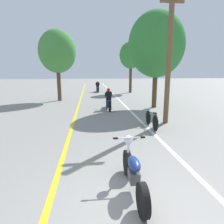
# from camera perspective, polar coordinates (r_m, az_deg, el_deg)

# --- Properties ---
(ground_plane) EXTENTS (120.00, 120.00, 0.00)m
(ground_plane) POSITION_cam_1_polar(r_m,az_deg,el_deg) (4.04, 8.34, -27.09)
(ground_plane) COLOR gray
(lane_stripe_center) EXTENTS (0.14, 48.00, 0.01)m
(lane_stripe_center) POSITION_cam_1_polar(r_m,az_deg,el_deg) (15.96, -9.34, 2.55)
(lane_stripe_center) COLOR yellow
(lane_stripe_center) RESTS_ON ground
(lane_stripe_edge) EXTENTS (0.14, 48.00, 0.01)m
(lane_stripe_edge) POSITION_cam_1_polar(r_m,az_deg,el_deg) (16.14, 2.76, 2.79)
(lane_stripe_edge) COLOR white
(lane_stripe_edge) RESTS_ON ground
(utility_pole) EXTENTS (1.10, 0.24, 6.10)m
(utility_pole) POSITION_cam_1_polar(r_m,az_deg,el_deg) (9.94, 15.97, 14.90)
(utility_pole) COLOR brown
(utility_pole) RESTS_ON ground
(roadside_tree_right_near) EXTENTS (3.74, 3.36, 6.36)m
(roadside_tree_right_near) POSITION_cam_1_polar(r_m,az_deg,el_deg) (14.17, 12.61, 18.27)
(roadside_tree_right_near) COLOR #513A23
(roadside_tree_right_near) RESTS_ON ground
(roadside_tree_right_far) EXTENTS (2.59, 2.33, 5.70)m
(roadside_tree_right_far) POSITION_cam_1_polar(r_m,az_deg,el_deg) (23.40, 5.42, 15.77)
(roadside_tree_right_far) COLOR #513A23
(roadside_tree_right_far) RESTS_ON ground
(roadside_tree_left) EXTENTS (3.03, 2.73, 5.80)m
(roadside_tree_left) POSITION_cam_1_polar(r_m,az_deg,el_deg) (17.57, -15.36, 16.30)
(roadside_tree_left) COLOR #513A23
(roadside_tree_left) RESTS_ON ground
(motorcycle_foreground) EXTENTS (0.75, 2.08, 1.04)m
(motorcycle_foreground) POSITION_cam_1_polar(r_m,az_deg,el_deg) (4.42, 6.12, -16.49)
(motorcycle_foreground) COLOR black
(motorcycle_foreground) RESTS_ON ground
(motorcycle_rider_lead) EXTENTS (0.50, 2.15, 1.40)m
(motorcycle_rider_lead) POSITION_cam_1_polar(r_m,az_deg,el_deg) (13.17, -0.97, 3.06)
(motorcycle_rider_lead) COLOR black
(motorcycle_rider_lead) RESTS_ON ground
(motorcycle_rider_far) EXTENTS (0.50, 2.07, 1.39)m
(motorcycle_rider_far) POSITION_cam_1_polar(r_m,az_deg,el_deg) (23.99, -4.12, 6.99)
(motorcycle_rider_far) COLOR black
(motorcycle_rider_far) RESTS_ON ground
(bicycle_parked) EXTENTS (0.44, 1.73, 0.80)m
(bicycle_parked) POSITION_cam_1_polar(r_m,az_deg,el_deg) (9.12, 11.25, -2.12)
(bicycle_parked) COLOR black
(bicycle_parked) RESTS_ON ground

